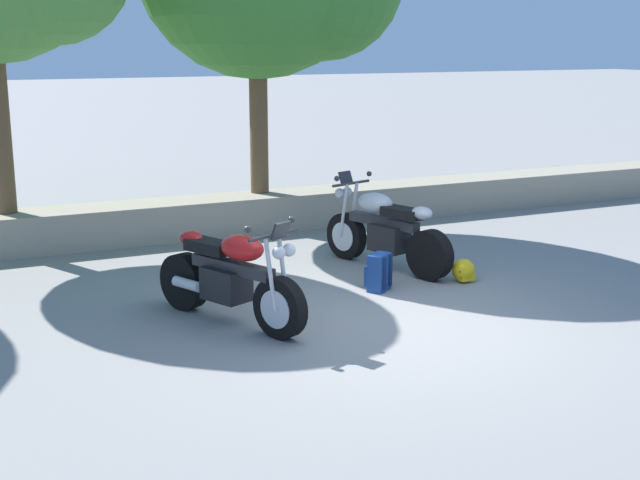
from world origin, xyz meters
The scene contains 6 objects.
ground_plane centered at (0.00, 0.00, 0.00)m, with size 120.00×120.00×0.00m, color gray.
stone_wall centered at (0.00, 4.80, 0.28)m, with size 36.00×0.80×0.55m, color gray.
motorcycle_red_near_left centered at (-1.46, 0.67, 0.49)m, with size 1.06×1.95×1.18m.
motorcycle_silver_centre centered at (1.05, 1.94, 0.49)m, with size 0.93×2.01×1.18m.
rider_backpack centered at (0.49, 1.08, 0.24)m, with size 0.35×0.34×0.47m.
rider_helmet centered at (1.61, 0.97, 0.14)m, with size 0.28×0.28×0.28m.
Camera 1 is at (-4.23, -7.44, 2.87)m, focal length 48.42 mm.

